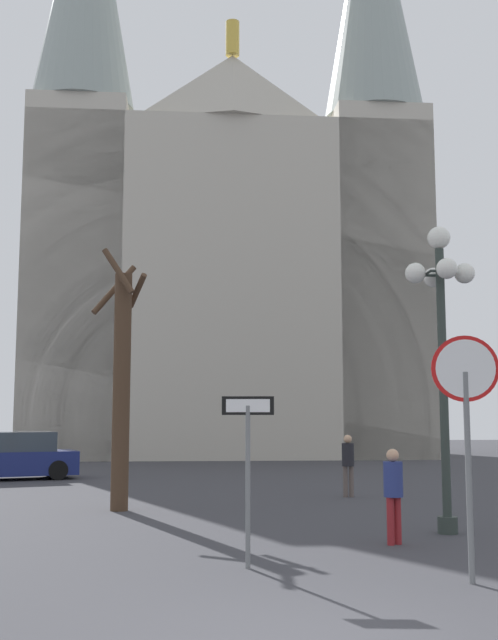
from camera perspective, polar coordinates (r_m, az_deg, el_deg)
cathedral at (r=42.12m, az=-1.55°, el=5.58°), size 20.93×12.26×33.99m
stop_sign at (r=10.47m, az=15.71°, el=-6.04°), size 0.86×0.20×3.15m
one_way_arrow_sign at (r=11.09m, az=-0.08°, el=-9.91°), size 0.74×0.08×2.38m
street_lamp at (r=14.80m, az=13.98°, el=0.10°), size 1.31×1.31×5.64m
bare_tree at (r=17.89m, az=-9.38°, el=-4.51°), size 1.35×1.28×5.91m
parked_car_near_navy at (r=27.21m, az=-17.14°, el=-9.64°), size 4.67×3.31×1.57m
pedestrian_walking at (r=13.32m, az=10.58°, el=-11.99°), size 0.32×0.32×1.56m
pedestrian_standing at (r=20.71m, az=7.30°, el=-10.16°), size 0.32×0.32×1.60m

